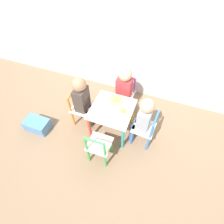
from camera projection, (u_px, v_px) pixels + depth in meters
name	position (u px, v px, depth m)	size (l,w,h in m)	color
ground_plane	(112.00, 129.00, 2.45)	(6.00, 6.00, 0.00)	#7F664C
house_wall	(139.00, 4.00, 1.95)	(6.00, 0.06, 2.60)	silver
kids_table	(112.00, 112.00, 2.17)	(0.51, 0.51, 0.44)	silver
chair_purple	(125.00, 95.00, 2.50)	(0.28, 0.28, 0.54)	silver
chair_blue	(145.00, 129.00, 2.13)	(0.28, 0.28, 0.54)	silver
chair_orange	(81.00, 108.00, 2.34)	(0.26, 0.26, 0.54)	silver
chair_green	(99.00, 147.00, 1.98)	(0.26, 0.26, 0.54)	silver
child_back	(124.00, 87.00, 2.32)	(0.21, 0.22, 0.74)	#38383D
child_right	(143.00, 118.00, 2.00)	(0.22, 0.21, 0.76)	#4C608E
child_left	(83.00, 98.00, 2.16)	(0.22, 0.20, 0.79)	#38383D
plate_back	(116.00, 100.00, 2.19)	(0.19, 0.19, 0.03)	#EADB66
plate_right	(123.00, 111.00, 2.07)	(0.16, 0.16, 0.03)	white
storage_bin	(37.00, 125.00, 2.40)	(0.33, 0.21, 0.16)	#4C7FB7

